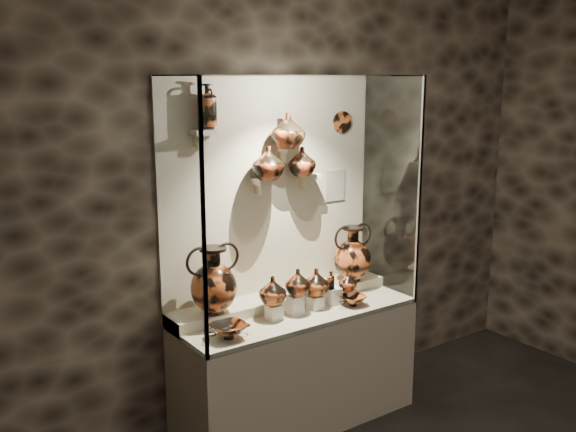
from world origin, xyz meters
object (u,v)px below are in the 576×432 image
(amphora_right, at_px, (352,253))
(kylix_right, at_px, (353,299))
(amphora_left, at_px, (214,280))
(ovoid_vase_a, at_px, (268,163))
(ovoid_vase_c, at_px, (302,161))
(jug_c, at_px, (316,282))
(lekythos_small, at_px, (330,279))
(jug_e, at_px, (347,282))
(ovoid_vase_b, at_px, (288,131))
(jug_a, at_px, (273,290))
(lekythos_tall, at_px, (207,104))
(kylix_left, at_px, (229,329))
(jug_b, at_px, (298,282))

(amphora_right, xyz_separation_m, kylix_right, (-0.22, -0.27, -0.23))
(amphora_left, bearing_deg, ovoid_vase_a, 28.38)
(ovoid_vase_a, bearing_deg, ovoid_vase_c, -10.16)
(jug_c, distance_m, ovoid_vase_c, 0.84)
(lekythos_small, distance_m, kylix_right, 0.22)
(jug_c, xyz_separation_m, jug_e, (0.26, -0.03, -0.04))
(kylix_right, distance_m, ovoid_vase_a, 1.12)
(lekythos_small, bearing_deg, jug_e, -11.77)
(jug_e, height_order, ovoid_vase_b, ovoid_vase_b)
(jug_a, distance_m, lekythos_tall, 1.27)
(jug_e, xyz_separation_m, ovoid_vase_a, (-0.50, 0.25, 0.85))
(ovoid_vase_b, bearing_deg, amphora_right, 17.95)
(kylix_right, bearing_deg, lekythos_small, 169.77)
(kylix_right, distance_m, ovoid_vase_c, 1.02)
(jug_c, relative_size, kylix_left, 0.67)
(kylix_right, bearing_deg, jug_c, 177.99)
(jug_e, xyz_separation_m, kylix_left, (-1.01, -0.08, -0.09))
(jug_e, relative_size, ovoid_vase_b, 0.57)
(jug_a, bearing_deg, ovoid_vase_c, 26.83)
(jug_b, relative_size, lekythos_tall, 0.57)
(ovoid_vase_b, relative_size, ovoid_vase_c, 1.19)
(jug_e, bearing_deg, kylix_right, -105.36)
(amphora_left, distance_m, lekythos_small, 0.84)
(amphora_left, xyz_separation_m, kylix_right, (0.95, -0.26, -0.25))
(kylix_right, bearing_deg, jug_e, 100.87)
(amphora_left, bearing_deg, jug_c, 8.12)
(jug_c, bearing_deg, amphora_right, 17.40)
(ovoid_vase_a, bearing_deg, kylix_left, -159.62)
(kylix_left, bearing_deg, ovoid_vase_b, 19.15)
(lekythos_small, height_order, kylix_right, lekythos_small)
(lekythos_tall, xyz_separation_m, ovoid_vase_c, (0.70, -0.03, -0.41))
(ovoid_vase_c, bearing_deg, jug_e, -70.15)
(amphora_left, distance_m, kylix_left, 0.35)
(jug_a, xyz_separation_m, ovoid_vase_c, (0.40, 0.23, 0.79))
(jug_a, bearing_deg, jug_e, -5.66)
(amphora_right, relative_size, ovoid_vase_a, 1.84)
(jug_b, xyz_separation_m, jug_e, (0.43, -0.01, -0.07))
(jug_b, bearing_deg, amphora_left, 142.01)
(jug_a, height_order, jug_b, jug_b)
(jug_c, bearing_deg, amphora_left, 166.61)
(jug_c, bearing_deg, ovoid_vase_c, 77.52)
(jug_a, bearing_deg, kylix_left, -166.98)
(jug_a, distance_m, jug_b, 0.19)
(kylix_left, height_order, kylix_right, kylix_left)
(jug_b, height_order, ovoid_vase_a, ovoid_vase_a)
(jug_c, height_order, jug_e, jug_c)
(kylix_left, xyz_separation_m, ovoid_vase_a, (0.51, 0.33, 0.94))
(kylix_left, height_order, lekythos_tall, lekythos_tall)
(lekythos_tall, bearing_deg, lekythos_small, -20.59)
(kylix_left, bearing_deg, jug_b, 2.42)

